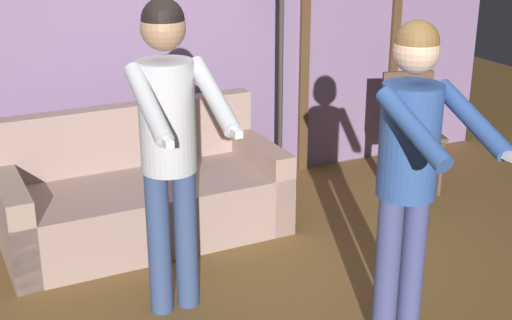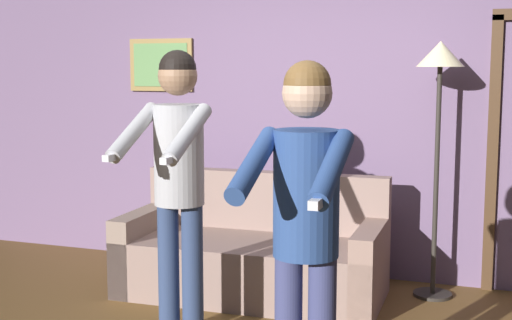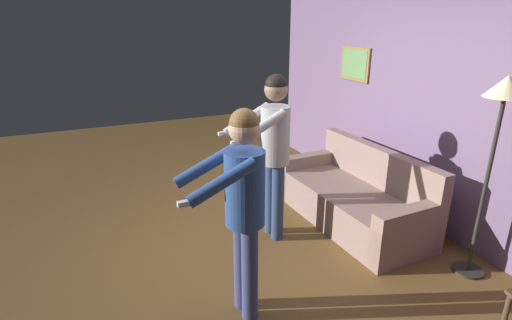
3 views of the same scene
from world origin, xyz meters
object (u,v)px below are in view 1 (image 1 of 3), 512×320
object	(u,v)px
person_standing_left	(169,130)
dining_chair_distant	(410,123)
couch	(143,198)
person_standing_right	(411,156)

from	to	relation	value
person_standing_left	dining_chair_distant	size ratio (longest dim) A/B	1.90
couch	dining_chair_distant	world-z (taller)	dining_chair_distant
couch	person_standing_right	distance (m)	2.11
person_standing_left	dining_chair_distant	bearing A→B (deg)	23.70
dining_chair_distant	couch	bearing A→B (deg)	-179.49
dining_chair_distant	person_standing_left	bearing A→B (deg)	-156.30
couch	person_standing_left	xyz separation A→B (m)	(-0.11, -1.01, 0.80)
person_standing_right	dining_chair_distant	xyz separation A→B (m)	(1.34, 1.78, -0.50)
couch	dining_chair_distant	distance (m)	2.25
couch	dining_chair_distant	size ratio (longest dim) A/B	2.07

